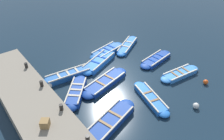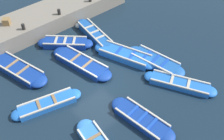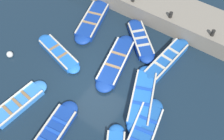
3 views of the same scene
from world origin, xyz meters
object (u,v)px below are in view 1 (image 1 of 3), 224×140
object	(u,v)px
boat_far_corner	(110,121)
bollard_north	(87,138)
boat_near_quay	(99,62)
bollard_mid_north	(61,107)
bollard_south	(26,65)
boat_stern_in	(151,98)
boat_bow_out	(127,46)
buoy_orange_near	(49,86)
buoy_yellow_far	(206,82)
boat_centre	(107,51)
bollard_mid_south	(41,84)
buoy_white_drifting	(196,106)
boat_end_of_row	(105,82)
boat_mid_row	(76,92)
boat_drifting	(68,75)
wooden_crate	(45,123)
boat_outer_right	(180,74)
boat_broadside	(156,59)

from	to	relation	value
boat_far_corner	bollard_north	xyz separation A→B (m)	(-1.96, -0.88, 1.03)
boat_near_quay	bollard_mid_north	size ratio (longest dim) A/B	11.37
bollard_mid_north	bollard_south	bearing A→B (deg)	90.00
boat_stern_in	bollard_south	distance (m)	8.31
boat_bow_out	buoy_orange_near	bearing A→B (deg)	-172.75
bollard_south	buoy_yellow_far	size ratio (longest dim) A/B	1.06
boat_stern_in	buoy_orange_near	xyz separation A→B (m)	(-4.33, 4.90, 0.03)
boat_centre	bollard_mid_south	world-z (taller)	bollard_mid_south
buoy_white_drifting	boat_centre	bearing A→B (deg)	91.57
bollard_mid_north	bollard_south	world-z (taller)	same
buoy_white_drifting	boat_near_quay	bearing A→B (deg)	102.97
boat_end_of_row	bollard_mid_south	bearing A→B (deg)	163.47
buoy_white_drifting	boat_far_corner	bearing A→B (deg)	155.15
boat_mid_row	buoy_yellow_far	bearing A→B (deg)	-31.07
boat_end_of_row	boat_drifting	distance (m)	2.69
boat_bow_out	boat_drifting	world-z (taller)	boat_drifting
bollard_south	wooden_crate	distance (m)	5.55
boat_outer_right	bollard_mid_north	xyz separation A→B (m)	(-8.52, 1.13, 1.07)
boat_end_of_row	boat_near_quay	distance (m)	2.54
bollard_mid_north	buoy_white_drifting	bearing A→B (deg)	-29.42
boat_stern_in	buoy_white_drifting	distance (m)	2.64
boat_broadside	boat_outer_right	xyz separation A→B (m)	(-0.11, -2.34, -0.00)
boat_centre	boat_near_quay	distance (m)	1.73
boat_near_quay	boat_bow_out	bearing A→B (deg)	10.69
wooden_crate	buoy_white_drifting	distance (m)	8.43
boat_bow_out	boat_stern_in	distance (m)	6.75
boat_outer_right	boat_broadside	bearing A→B (deg)	87.40
boat_mid_row	wooden_crate	world-z (taller)	wooden_crate
boat_bow_out	boat_centre	size ratio (longest dim) A/B	0.97
boat_near_quay	buoy_orange_near	distance (m)	4.23
boat_broadside	bollard_north	world-z (taller)	bollard_north
boat_drifting	boat_mid_row	xyz separation A→B (m)	(-0.47, -1.89, -0.00)
wooden_crate	boat_outer_right	bearing A→B (deg)	-3.62
boat_far_corner	bollard_south	distance (m)	6.86
boat_end_of_row	bollard_south	bearing A→B (deg)	136.59
boat_centre	bollard_north	world-z (taller)	bollard_north
boat_far_corner	bollard_mid_north	bearing A→B (deg)	141.25
wooden_crate	boat_end_of_row	bearing A→B (deg)	20.73
boat_mid_row	boat_stern_in	bearing A→B (deg)	-44.50
boat_far_corner	boat_broadside	bearing A→B (deg)	22.68
bollard_north	buoy_yellow_far	world-z (taller)	bollard_north
boat_mid_row	bollard_north	bearing A→B (deg)	-113.08
bollard_north	boat_drifting	bearing A→B (deg)	69.67
boat_mid_row	bollard_north	distance (m)	4.56
bollard_south	buoy_white_drifting	world-z (taller)	bollard_south
boat_broadside	buoy_white_drifting	xyz separation A→B (m)	(-2.02, -4.94, 0.02)
boat_outer_right	boat_far_corner	bearing A→B (deg)	-176.12
boat_broadside	bollard_mid_south	bearing A→B (deg)	171.79
boat_drifting	buoy_yellow_far	world-z (taller)	boat_drifting
boat_mid_row	bollard_mid_south	bearing A→B (deg)	154.55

